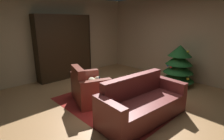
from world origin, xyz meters
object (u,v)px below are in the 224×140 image
book_stack_on_table (108,82)px  couch_red (142,105)px  coffee_table (107,87)px  decorated_tree (179,65)px  armchair_red (89,89)px  bottle_on_table (99,83)px  bookshelf_unit (68,47)px

book_stack_on_table → couch_red: bearing=2.1°
couch_red → coffee_table: (-0.99, -0.06, 0.11)m
decorated_tree → book_stack_on_table: bearing=-102.3°
coffee_table → couch_red: bearing=3.7°
decorated_tree → couch_red: bearing=-79.1°
armchair_red → bottle_on_table: size_ratio=4.85×
decorated_tree → coffee_table: bearing=-102.4°
coffee_table → bottle_on_table: size_ratio=2.68×
coffee_table → decorated_tree: decorated_tree is taller
bookshelf_unit → armchair_red: size_ratio=1.79×
bookshelf_unit → bottle_on_table: bookshelf_unit is taller
armchair_red → coffee_table: 0.46m
decorated_tree → bottle_on_table: bearing=-102.9°
bottle_on_table → book_stack_on_table: bearing=70.7°
bookshelf_unit → armchair_red: bookshelf_unit is taller
armchair_red → decorated_tree: (0.92, 2.68, 0.31)m
bookshelf_unit → couch_red: 3.58m
coffee_table → bottle_on_table: bearing=-109.6°
armchair_red → bottle_on_table: armchair_red is taller
armchair_red → bottle_on_table: bearing=13.8°
bookshelf_unit → book_stack_on_table: bearing=-9.1°
bookshelf_unit → armchair_red: bearing=-17.8°
couch_red → bottle_on_table: bearing=-167.5°
coffee_table → book_stack_on_table: size_ratio=3.03×
bookshelf_unit → couch_red: size_ratio=1.08×
couch_red → book_stack_on_table: 1.01m
bookshelf_unit → bottle_on_table: size_ratio=8.70×
coffee_table → bottle_on_table: bottle_on_table is taller
armchair_red → decorated_tree: decorated_tree is taller
book_stack_on_table → bottle_on_table: bottle_on_table is taller
armchair_red → coffee_table: size_ratio=1.81×
bookshelf_unit → coffee_table: (2.48, -0.43, -0.66)m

